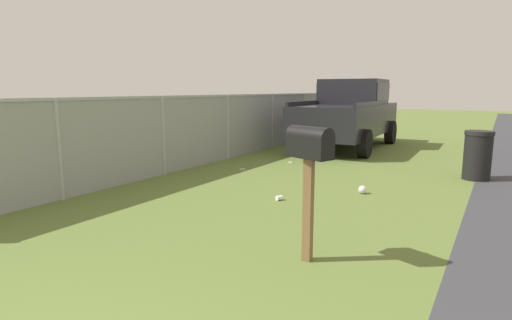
% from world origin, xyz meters
% --- Properties ---
extents(mailbox, '(0.36, 0.54, 1.41)m').
position_xyz_m(mailbox, '(3.71, -0.19, 1.13)').
color(mailbox, brown).
rests_on(mailbox, ground).
extents(pickup_truck, '(5.15, 2.37, 2.09)m').
position_xyz_m(pickup_truck, '(12.43, 2.28, 1.10)').
color(pickup_truck, black).
rests_on(pickup_truck, ground).
extents(trash_bin, '(0.54, 0.54, 0.97)m').
position_xyz_m(trash_bin, '(9.11, -1.47, 0.49)').
color(trash_bin, black).
rests_on(trash_bin, ground).
extents(fence_section, '(16.73, 0.07, 1.65)m').
position_xyz_m(fence_section, '(9.88, 4.24, 0.89)').
color(fence_section, '#9EA3A8').
rests_on(fence_section, ground).
extents(litter_bag_midfield_b, '(0.14, 0.14, 0.14)m').
position_xyz_m(litter_bag_midfield_b, '(6.81, 0.14, 0.07)').
color(litter_bag_midfield_b, silver).
rests_on(litter_bag_midfield_b, ground).
extents(litter_cup_near_hydrant, '(0.13, 0.12, 0.08)m').
position_xyz_m(litter_cup_near_hydrant, '(5.69, 1.18, 0.04)').
color(litter_cup_near_hydrant, white).
rests_on(litter_cup_near_hydrant, ground).
extents(litter_wrapper_midfield_a, '(0.14, 0.12, 0.01)m').
position_xyz_m(litter_wrapper_midfield_a, '(8.99, 2.60, 0.00)').
color(litter_wrapper_midfield_a, silver).
rests_on(litter_wrapper_midfield_a, ground).
extents(litter_wrapper_far_scatter, '(0.15, 0.14, 0.01)m').
position_xyz_m(litter_wrapper_far_scatter, '(7.65, 3.13, 0.00)').
color(litter_wrapper_far_scatter, silver).
rests_on(litter_wrapper_far_scatter, ground).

